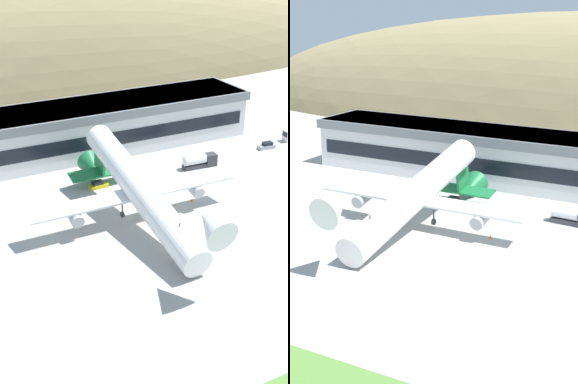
% 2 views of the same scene
% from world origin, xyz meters
% --- Properties ---
extents(ground_plane, '(361.97, 361.97, 0.00)m').
position_xyz_m(ground_plane, '(0.00, 0.00, 0.00)').
color(ground_plane, '#ADAAA3').
extents(hill_backdrop, '(297.27, 55.46, 71.56)m').
position_xyz_m(hill_backdrop, '(2.35, 108.21, 0.00)').
color(hill_backdrop, '#8E7F56').
rests_on(hill_backdrop, ground_plane).
extents(terminal_building, '(88.74, 16.34, 11.37)m').
position_xyz_m(terminal_building, '(-11.42, 41.55, 6.45)').
color(terminal_building, silver).
rests_on(terminal_building, ground_plane).
extents(cargo_airplane, '(39.74, 50.93, 15.03)m').
position_xyz_m(cargo_airplane, '(-11.73, 5.80, 6.34)').
color(cargo_airplane, white).
extents(service_car_0, '(4.30, 2.17, 1.64)m').
position_xyz_m(service_car_0, '(31.58, 23.77, 0.68)').
color(service_car_0, '#999EA3').
rests_on(service_car_0, ground_plane).
extents(service_car_1, '(3.97, 1.82, 1.46)m').
position_xyz_m(service_car_1, '(-12.81, 22.22, 0.60)').
color(service_car_1, gold).
rests_on(service_car_1, ground_plane).
extents(box_truck, '(8.03, 2.63, 3.03)m').
position_xyz_m(box_truck, '(11.23, 21.65, 1.47)').
color(box_truck, '#333338').
rests_on(box_truck, ground_plane).
extents(traffic_cone_0, '(0.52, 0.52, 0.58)m').
position_xyz_m(traffic_cone_0, '(1.13, 8.38, 0.28)').
color(traffic_cone_0, orange).
rests_on(traffic_cone_0, ground_plane).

